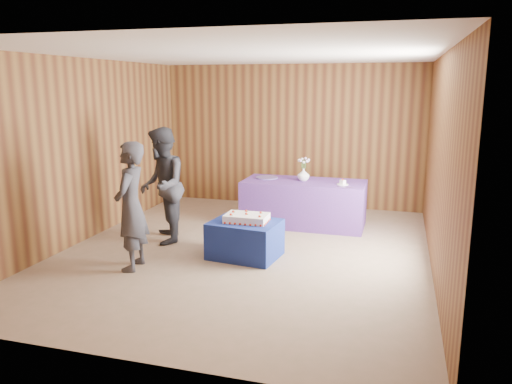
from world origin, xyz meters
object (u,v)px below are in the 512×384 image
at_px(cake_table, 245,239).
at_px(vase, 303,175).
at_px(serving_table, 304,203).
at_px(guest_left, 131,206).
at_px(sheet_cake, 247,218).
at_px(guest_right, 162,186).

xyz_separation_m(cake_table, vase, (0.45, 1.83, 0.60)).
height_order(serving_table, vase, vase).
bearing_deg(guest_left, sheet_cake, 112.87).
height_order(cake_table, serving_table, serving_table).
bearing_deg(cake_table, guest_right, 174.18).
distance_m(cake_table, guest_left, 1.59).
xyz_separation_m(serving_table, vase, (-0.02, 0.03, 0.48)).
bearing_deg(serving_table, guest_right, -140.72).
bearing_deg(guest_left, guest_right, 176.92).
xyz_separation_m(cake_table, guest_left, (-1.24, -0.81, 0.57)).
distance_m(sheet_cake, vase, 1.91).
height_order(serving_table, guest_left, guest_left).
bearing_deg(sheet_cake, guest_left, -147.89).
bearing_deg(guest_right, guest_left, -18.56).
height_order(sheet_cake, guest_left, guest_left).
height_order(sheet_cake, guest_right, guest_right).
distance_m(vase, guest_left, 3.14).
bearing_deg(vase, guest_right, -140.13).
xyz_separation_m(serving_table, guest_left, (-1.71, -2.61, 0.44)).
relative_size(sheet_cake, guest_right, 0.35).
distance_m(vase, guest_right, 2.37).
xyz_separation_m(cake_table, sheet_cake, (0.03, -0.00, 0.30)).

